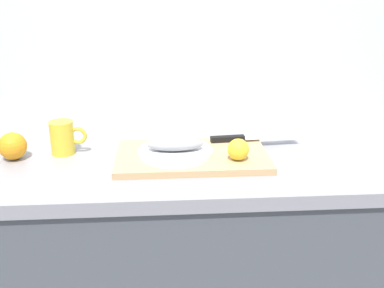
% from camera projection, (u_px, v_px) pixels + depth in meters
% --- Properties ---
extents(back_wall, '(3.20, 0.05, 2.50)m').
position_uv_depth(back_wall, '(187.00, 28.00, 1.59)').
color(back_wall, silver).
rests_on(back_wall, ground_plane).
extents(kitchen_counter, '(2.00, 0.60, 0.90)m').
position_uv_depth(kitchen_counter, '(193.00, 277.00, 1.56)').
color(kitchen_counter, '#4C5159').
rests_on(kitchen_counter, ground_plane).
extents(cutting_board, '(0.45, 0.27, 0.02)m').
position_uv_depth(cutting_board, '(192.00, 156.00, 1.37)').
color(cutting_board, tan).
rests_on(cutting_board, kitchen_counter).
extents(white_plate, '(0.22, 0.22, 0.01)m').
position_uv_depth(white_plate, '(175.00, 152.00, 1.35)').
color(white_plate, white).
rests_on(white_plate, cutting_board).
extents(fish_fillet, '(0.17, 0.07, 0.04)m').
position_uv_depth(fish_fillet, '(175.00, 144.00, 1.34)').
color(fish_fillet, gray).
rests_on(fish_fillet, white_plate).
extents(chef_knife, '(0.29, 0.05, 0.02)m').
position_uv_depth(chef_knife, '(244.00, 138.00, 1.47)').
color(chef_knife, silver).
rests_on(chef_knife, cutting_board).
extents(lemon_0, '(0.06, 0.06, 0.06)m').
position_uv_depth(lemon_0, '(238.00, 149.00, 1.31)').
color(lemon_0, yellow).
rests_on(lemon_0, cutting_board).
extents(coffee_mug_1, '(0.11, 0.07, 0.10)m').
position_uv_depth(coffee_mug_1, '(63.00, 137.00, 1.40)').
color(coffee_mug_1, yellow).
rests_on(coffee_mug_1, kitchen_counter).
extents(orange_2, '(0.08, 0.08, 0.08)m').
position_uv_depth(orange_2, '(13.00, 146.00, 1.36)').
color(orange_2, orange).
rests_on(orange_2, kitchen_counter).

